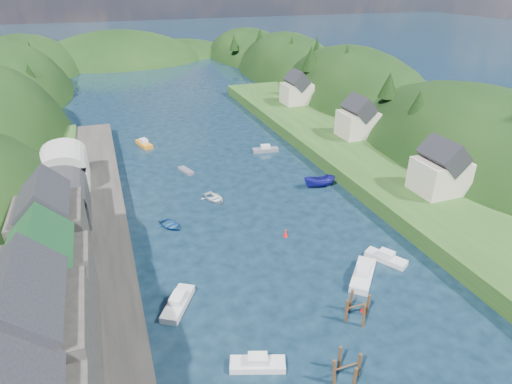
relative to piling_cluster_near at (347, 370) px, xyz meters
name	(u,v)px	position (x,y,z in m)	size (l,w,h in m)	color
ground	(217,162)	(2.27, 51.44, -1.05)	(600.00, 600.00, 0.00)	black
hillside_right	(350,132)	(47.27, 76.44, -8.47)	(36.00, 245.56, 48.00)	black
far_hills	(147,82)	(3.49, 175.45, -11.86)	(103.00, 68.00, 44.00)	black
hill_trees	(195,86)	(2.32, 67.12, 10.02)	(90.67, 150.26, 12.50)	black
quay_left	(81,278)	(-21.73, 21.44, -0.05)	(12.00, 110.00, 2.00)	#2D2B28
terrace_left_grass	(12,290)	(-28.73, 21.44, 0.20)	(12.00, 110.00, 2.50)	#234719
quayside_buildings	(39,324)	(-23.73, 7.83, 6.03)	(8.00, 35.84, 12.90)	#2D2B28
boat_sheds	(62,179)	(-23.73, 40.44, 4.22)	(7.00, 21.00, 7.50)	#2D2D30
terrace_right	(360,158)	(27.27, 41.44, 0.15)	(16.00, 120.00, 2.40)	#234719
right_bank_cottages	(353,119)	(30.27, 49.77, 4.79)	(9.00, 59.24, 8.41)	beige
piling_cluster_near	(347,370)	(0.00, 0.00, 0.00)	(2.93, 2.76, 3.25)	#382314
piling_cluster_far	(357,310)	(4.90, 6.23, 0.01)	(2.96, 2.78, 3.27)	#382314
channel_buoy_near	(364,308)	(6.14, 6.78, -0.58)	(0.70, 0.70, 1.10)	red
channel_buoy_far	(286,233)	(4.18, 22.95, -0.58)	(0.70, 0.70, 1.10)	red
moored_boats	(273,223)	(3.54, 25.91, -0.51)	(32.74, 79.25, 2.12)	navy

